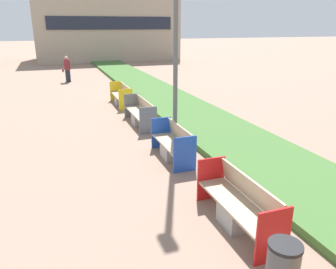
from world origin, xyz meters
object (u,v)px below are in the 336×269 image
object	(u,v)px
bench_blue_frame	(173,146)
bench_grey_frame	(140,114)
pedestrian_walking	(67,69)
bench_yellow_frame	(122,97)
bench_red_frame	(239,207)

from	to	relation	value
bench_blue_frame	bench_grey_frame	size ratio (longest dim) A/B	0.79
bench_grey_frame	pedestrian_walking	distance (m)	11.19
bench_grey_frame	bench_yellow_frame	bearing A→B (deg)	90.05
bench_blue_frame	pedestrian_walking	world-z (taller)	pedestrian_walking
pedestrian_walking	bench_blue_frame	bearing A→B (deg)	-82.30
bench_red_frame	pedestrian_walking	xyz separation A→B (m)	(-1.97, 17.99, 0.48)
bench_blue_frame	bench_yellow_frame	bearing A→B (deg)	89.97
bench_yellow_frame	bench_grey_frame	bearing A→B (deg)	-89.95
bench_red_frame	bench_grey_frame	size ratio (longest dim) A/B	0.89
bench_grey_frame	pedestrian_walking	world-z (taller)	pedestrian_walking
bench_blue_frame	bench_grey_frame	xyz separation A→B (m)	(0.01, 3.53, 0.02)
bench_yellow_frame	pedestrian_walking	distance (m)	7.89
bench_red_frame	bench_grey_frame	distance (m)	6.98
bench_red_frame	bench_grey_frame	bearing A→B (deg)	89.98
bench_blue_frame	bench_yellow_frame	distance (m)	6.92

